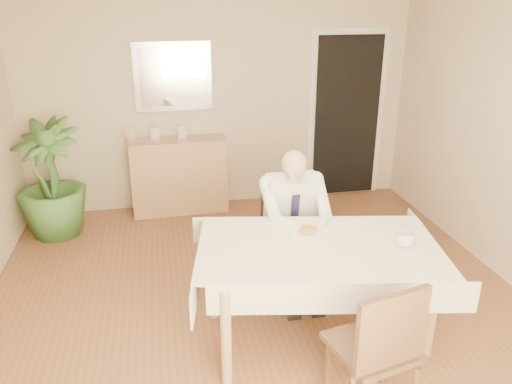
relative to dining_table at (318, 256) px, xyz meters
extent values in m
plane|color=brown|center=(-0.33, 0.26, -0.67)|extent=(5.00, 5.00, 0.00)
cube|color=tan|center=(-0.33, 2.76, 0.63)|extent=(4.50, 0.02, 2.60)
cube|color=silver|center=(1.22, 2.74, 0.33)|extent=(0.96, 0.03, 2.10)
cube|color=black|center=(1.22, 2.71, 0.33)|extent=(0.80, 0.05, 1.95)
cube|color=silver|center=(-0.86, 2.73, 0.88)|extent=(0.86, 0.03, 0.76)
cube|color=white|center=(-0.86, 2.71, 0.88)|extent=(0.74, 0.02, 0.64)
cube|color=tan|center=(0.00, 0.00, 0.05)|extent=(1.74, 1.17, 0.04)
cube|color=beige|center=(0.00, 0.00, 0.08)|extent=(1.85, 1.29, 0.01)
cube|color=beige|center=(0.00, -0.50, -0.03)|extent=(1.67, 0.32, 0.22)
cube|color=beige|center=(0.00, 0.50, -0.03)|extent=(1.67, 0.32, 0.22)
cube|color=beige|center=(-0.85, 0.00, -0.03)|extent=(0.19, 0.99, 0.22)
cube|color=beige|center=(0.85, 0.00, -0.03)|extent=(0.19, 0.99, 0.22)
cylinder|color=tan|center=(-0.72, -0.37, -0.32)|extent=(0.07, 0.07, 0.70)
cylinder|color=tan|center=(0.72, -0.37, -0.32)|extent=(0.07, 0.07, 0.70)
cylinder|color=tan|center=(-0.72, 0.37, -0.32)|extent=(0.07, 0.07, 0.70)
cylinder|color=tan|center=(0.72, 0.37, -0.32)|extent=(0.07, 0.07, 0.70)
cube|color=#3C2919|center=(0.00, 0.80, -0.24)|extent=(0.44, 0.44, 0.04)
cube|color=#3C2919|center=(0.00, 0.99, 0.01)|extent=(0.42, 0.06, 0.42)
cylinder|color=#3C2919|center=(-0.18, 0.62, -0.46)|extent=(0.04, 0.04, 0.41)
cylinder|color=#3C2919|center=(0.18, 0.62, -0.46)|extent=(0.04, 0.04, 0.41)
cylinder|color=#3C2919|center=(-0.18, 0.98, -0.46)|extent=(0.04, 0.04, 0.41)
cylinder|color=#3C2919|center=(0.18, 0.98, -0.46)|extent=(0.04, 0.04, 0.41)
cube|color=#3C2919|center=(0.10, -0.76, -0.20)|extent=(0.54, 0.54, 0.04)
cube|color=#3C2919|center=(0.10, -0.97, 0.06)|extent=(0.45, 0.14, 0.45)
cylinder|color=#3C2919|center=(-0.10, -0.57, -0.45)|extent=(0.04, 0.04, 0.44)
cylinder|color=#3C2919|center=(0.29, -0.57, -0.45)|extent=(0.04, 0.04, 0.44)
cube|color=white|center=(0.00, 0.76, 0.08)|extent=(0.42, 0.31, 0.55)
cube|color=black|center=(0.00, 0.64, 0.05)|extent=(0.06, 0.08, 0.36)
cylinder|color=tan|center=(0.00, 0.72, 0.37)|extent=(0.09, 0.09, 0.08)
sphere|color=tan|center=(0.00, 0.69, 0.47)|extent=(0.21, 0.21, 0.21)
cube|color=black|center=(-0.10, 0.56, -0.15)|extent=(0.13, 0.42, 0.13)
cube|color=black|center=(0.10, 0.56, -0.15)|extent=(0.13, 0.42, 0.13)
cube|color=black|center=(-0.10, 0.38, -0.44)|extent=(0.11, 0.12, 0.45)
cube|color=black|center=(0.10, 0.38, -0.44)|extent=(0.11, 0.12, 0.45)
cube|color=black|center=(-0.10, 0.32, -0.63)|extent=(0.11, 0.26, 0.07)
cube|color=black|center=(0.10, 0.32, -0.63)|extent=(0.11, 0.26, 0.07)
cylinder|color=white|center=(-0.02, 0.20, 0.09)|extent=(0.26, 0.26, 0.02)
ellipsoid|color=brown|center=(-0.02, 0.20, 0.11)|extent=(0.14, 0.14, 0.06)
cylinder|color=silver|center=(0.02, 0.14, 0.11)|extent=(0.01, 0.13, 0.01)
cylinder|color=silver|center=(-0.06, 0.14, 0.11)|extent=(0.01, 0.13, 0.01)
imported|color=white|center=(0.59, -0.12, 0.14)|extent=(0.17, 0.17, 0.10)
cube|color=tan|center=(-0.86, 2.58, -0.23)|extent=(1.10, 0.41, 0.87)
cube|color=silver|center=(-1.37, 2.66, 0.28)|extent=(0.10, 0.02, 0.14)
cube|color=silver|center=(-1.10, 2.61, 0.28)|extent=(0.10, 0.02, 0.14)
cube|color=silver|center=(-0.79, 2.63, 0.28)|extent=(0.10, 0.02, 0.14)
imported|color=#315722|center=(-2.19, 2.19, -0.05)|extent=(0.89, 0.89, 1.24)
camera|label=1|loc=(-1.04, -2.98, 1.72)|focal=35.00mm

